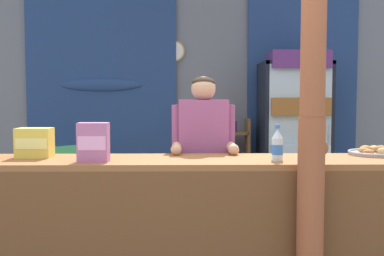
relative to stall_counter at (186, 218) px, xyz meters
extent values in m
cube|color=slate|center=(0.06, 2.82, 0.76)|extent=(5.37, 0.12, 2.74)
cube|color=navy|center=(-1.04, 2.73, 1.05)|extent=(1.86, 0.04, 2.14)
ellipsoid|color=navy|center=(-1.04, 2.71, 0.95)|extent=(1.03, 0.10, 0.16)
cube|color=navy|center=(1.47, 2.73, 1.05)|extent=(1.37, 0.04, 2.14)
ellipsoid|color=navy|center=(1.47, 2.71, 0.95)|extent=(0.76, 0.10, 0.16)
cylinder|color=tan|center=(-0.13, 2.74, 1.37)|extent=(0.26, 0.03, 0.26)
cylinder|color=white|center=(-0.13, 2.72, 1.37)|extent=(0.22, 0.01, 0.22)
cube|color=beige|center=(-1.09, 2.74, 1.15)|extent=(0.24, 0.02, 0.18)
cube|color=#935B33|center=(0.00, 0.12, 0.35)|extent=(3.96, 0.57, 0.04)
cube|color=brown|center=(0.00, -0.14, -0.14)|extent=(3.96, 0.04, 0.95)
cylinder|color=#995133|center=(0.75, -0.25, 0.03)|extent=(0.16, 0.16, 1.28)
cylinder|color=#995133|center=(0.75, -0.25, 1.31)|extent=(0.15, 0.15, 1.28)
ellipsoid|color=#995133|center=(0.83, -0.25, 0.49)|extent=(0.06, 0.05, 0.08)
cube|color=black|center=(1.27, 2.62, 0.29)|extent=(0.77, 0.04, 1.81)
cube|color=black|center=(0.91, 2.33, 0.29)|extent=(0.04, 0.61, 1.81)
cube|color=black|center=(1.64, 2.33, 0.29)|extent=(0.04, 0.61, 1.81)
cube|color=black|center=(1.27, 2.33, 1.18)|extent=(0.77, 0.61, 0.04)
cube|color=black|center=(1.27, 2.33, -0.57)|extent=(0.77, 0.61, 0.08)
cube|color=silver|center=(1.27, 2.04, 0.34)|extent=(0.71, 0.02, 1.65)
cylinder|color=#B7B7BC|center=(1.60, 2.00, 0.29)|extent=(0.02, 0.02, 0.40)
cube|color=silver|center=(1.27, 2.33, 0.06)|extent=(0.69, 0.53, 0.02)
cube|color=silver|center=(1.27, 2.21, 0.17)|extent=(0.65, 0.49, 0.20)
cube|color=silver|center=(1.27, 2.33, 0.58)|extent=(0.69, 0.53, 0.02)
cube|color=brown|center=(1.27, 2.21, 0.69)|extent=(0.65, 0.49, 0.20)
cube|color=silver|center=(1.27, 2.33, 1.10)|extent=(0.69, 0.53, 0.02)
cube|color=#56286B|center=(1.27, 2.21, 1.21)|extent=(0.65, 0.49, 0.20)
cube|color=brown|center=(0.31, 2.45, -0.04)|extent=(0.04, 0.28, 1.15)
cube|color=brown|center=(0.75, 2.45, -0.04)|extent=(0.04, 0.28, 1.15)
cube|color=brown|center=(0.53, 2.45, 0.36)|extent=(0.44, 0.28, 0.02)
cylinder|color=#56286B|center=(0.46, 2.45, 0.44)|extent=(0.06, 0.06, 0.13)
cylinder|color=#56286B|center=(0.60, 2.45, 0.44)|extent=(0.06, 0.06, 0.13)
cube|color=brown|center=(0.53, 2.45, 0.02)|extent=(0.44, 0.28, 0.02)
cylinder|color=#75C64C|center=(0.46, 2.45, 0.11)|extent=(0.05, 0.05, 0.15)
cylinder|color=silver|center=(0.60, 2.45, 0.09)|extent=(0.06, 0.06, 0.11)
cube|color=brown|center=(0.53, 2.45, -0.33)|extent=(0.44, 0.28, 0.02)
cylinder|color=#75C64C|center=(0.46, 2.45, -0.25)|extent=(0.05, 0.05, 0.12)
cylinder|color=brown|center=(0.60, 2.45, -0.24)|extent=(0.06, 0.06, 0.15)
cube|color=#4CC675|center=(-1.18, 2.01, -0.17)|extent=(0.62, 0.62, 0.04)
cube|color=#4CC675|center=(-1.30, 2.16, 0.05)|extent=(0.35, 0.30, 0.40)
cylinder|color=#4CC675|center=(-1.21, 1.74, -0.39)|extent=(0.04, 0.04, 0.44)
cylinder|color=#4CC675|center=(-0.91, 1.98, -0.39)|extent=(0.04, 0.04, 0.44)
cylinder|color=#4CC675|center=(-1.45, 2.03, -0.39)|extent=(0.04, 0.04, 0.44)
cylinder|color=#4CC675|center=(-1.15, 2.27, -0.39)|extent=(0.04, 0.04, 0.44)
cube|color=#4CC675|center=(-1.33, 1.88, -0.05)|extent=(0.28, 0.33, 0.03)
cube|color=#4CC675|center=(-1.02, 2.13, -0.05)|extent=(0.28, 0.33, 0.03)
cylinder|color=#28282D|center=(0.06, 0.59, -0.18)|extent=(0.11, 0.11, 0.86)
cylinder|color=#28282D|center=(0.22, 0.59, -0.18)|extent=(0.11, 0.11, 0.86)
cube|color=#934C7F|center=(0.14, 0.59, 0.51)|extent=(0.38, 0.20, 0.53)
sphere|color=tan|center=(0.14, 0.59, 0.86)|extent=(0.19, 0.19, 0.19)
ellipsoid|color=#2D2319|center=(0.14, 0.60, 0.90)|extent=(0.18, 0.18, 0.10)
cylinder|color=#934C7F|center=(-0.07, 0.59, 0.57)|extent=(0.08, 0.08, 0.32)
cylinder|color=tan|center=(-0.07, 0.44, 0.41)|extent=(0.07, 0.26, 0.07)
sphere|color=tan|center=(-0.07, 0.31, 0.41)|extent=(0.08, 0.08, 0.08)
cylinder|color=#934C7F|center=(0.35, 0.59, 0.57)|extent=(0.08, 0.08, 0.32)
cylinder|color=tan|center=(0.35, 0.44, 0.41)|extent=(0.07, 0.26, 0.07)
sphere|color=tan|center=(0.35, 0.31, 0.41)|extent=(0.08, 0.08, 0.08)
cylinder|color=silver|center=(0.60, 0.02, 0.45)|extent=(0.07, 0.07, 0.15)
cone|color=silver|center=(0.60, 0.02, 0.55)|extent=(0.07, 0.07, 0.07)
cylinder|color=blue|center=(0.60, 0.02, 0.60)|extent=(0.03, 0.03, 0.02)
cylinder|color=blue|center=(0.60, 0.02, 0.45)|extent=(0.07, 0.07, 0.07)
cube|color=#B76699|center=(-0.59, -0.02, 0.50)|extent=(0.19, 0.11, 0.25)
cube|color=#F7A5D8|center=(-0.59, -0.08, 0.50)|extent=(0.18, 0.00, 0.09)
cube|color=#EAD14C|center=(-1.05, 0.21, 0.48)|extent=(0.23, 0.15, 0.20)
cube|color=#FFFF8C|center=(-1.05, 0.13, 0.48)|extent=(0.21, 0.00, 0.07)
cylinder|color=#BCBCC1|center=(1.37, 0.30, 0.38)|extent=(0.35, 0.35, 0.02)
torus|color=#BCBCC1|center=(1.37, 0.30, 0.40)|extent=(0.37, 0.37, 0.02)
ellipsoid|color=#A36638|center=(1.41, 0.30, 0.42)|extent=(0.09, 0.09, 0.06)
ellipsoid|color=tan|center=(1.40, 0.39, 0.41)|extent=(0.08, 0.08, 0.04)
ellipsoid|color=#C68947|center=(1.32, 0.35, 0.41)|extent=(0.09, 0.06, 0.05)
ellipsoid|color=#B2753D|center=(1.29, 0.31, 0.41)|extent=(0.09, 0.06, 0.04)
ellipsoid|color=#A36638|center=(1.29, 0.21, 0.41)|extent=(0.09, 0.06, 0.04)
ellipsoid|color=tan|center=(1.40, 0.21, 0.41)|extent=(0.10, 0.07, 0.05)
camera|label=1|loc=(0.00, -2.88, 0.78)|focal=41.75mm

